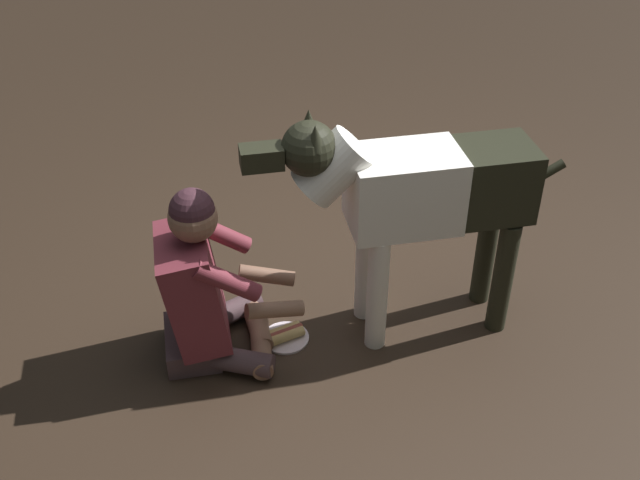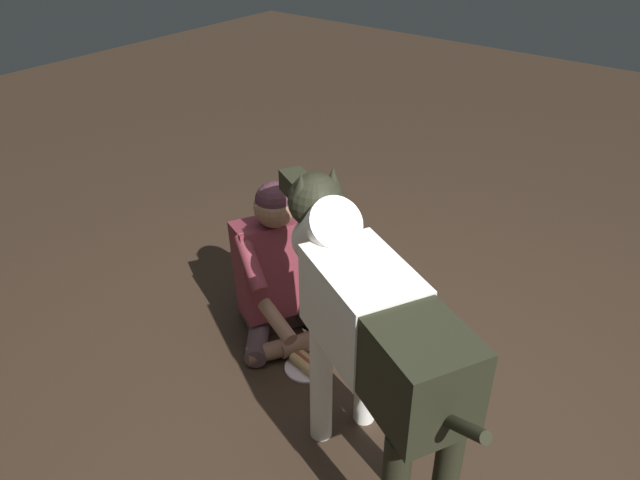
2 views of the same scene
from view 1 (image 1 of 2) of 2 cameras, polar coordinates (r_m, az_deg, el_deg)
The scene contains 4 objects.
ground_plane at distance 3.95m, azimuth 3.51°, elevation -4.61°, with size 13.24×13.24×0.00m, color #34261B.
person_sitting_on_floor at distance 3.49m, azimuth -8.49°, elevation -3.61°, with size 0.71×0.63×0.88m.
large_dog at distance 3.41m, azimuth 7.09°, elevation 3.33°, with size 1.32×0.76×1.16m.
hot_dog_on_plate at distance 3.73m, azimuth -2.56°, elevation -6.98°, with size 0.22×0.22×0.06m.
Camera 1 is at (2.07, 2.20, 2.55)m, focal length 43.51 mm.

